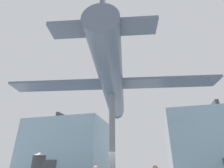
# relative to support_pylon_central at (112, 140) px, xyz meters

# --- Properties ---
(glass_pavilion_left) EXTENTS (10.40, 10.29, 7.98)m
(glass_pavilion_left) POSITION_rel_support_pylon_central_xyz_m (-9.24, 12.47, 0.45)
(glass_pavilion_left) COLOR #7593A3
(glass_pavilion_left) RESTS_ON ground_plane
(glass_pavilion_right) EXTENTS (10.40, 10.29, 7.98)m
(glass_pavilion_right) POSITION_rel_support_pylon_central_xyz_m (9.24, 12.47, 0.45)
(glass_pavilion_right) COLOR #7593A3
(glass_pavilion_right) RESTS_ON ground_plane
(support_pylon_central) EXTENTS (0.42, 0.42, 6.49)m
(support_pylon_central) POSITION_rel_support_pylon_central_xyz_m (0.00, 0.00, 0.00)
(support_pylon_central) COLOR slate
(support_pylon_central) RESTS_ON ground_plane
(suspended_airplane) EXTENTS (15.52, 14.76, 2.90)m
(suspended_airplane) POSITION_rel_support_pylon_central_xyz_m (-0.04, 0.24, 4.09)
(suspended_airplane) COLOR #4C5666
(suspended_airplane) RESTS_ON support_pylon_central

